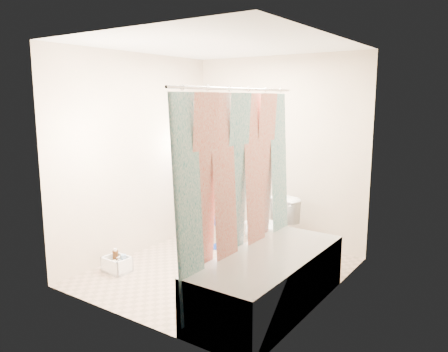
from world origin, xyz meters
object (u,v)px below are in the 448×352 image
Objects in this scene: bathtub at (269,279)px; plumber at (223,182)px; cleaning_caddy at (117,265)px; toilet at (269,228)px.

plumber reaches higher than bathtub.
bathtub reaches higher than cleaning_caddy.
bathtub is at bearing -44.65° from toilet.
cleaning_caddy is at bearing -172.71° from bathtub.
cleaning_caddy is at bearing -30.99° from plumber.
bathtub is 1.05× the size of plumber.
plumber is 1.62m from cleaning_caddy.
bathtub is 6.03× the size of cleaning_caddy.
plumber reaches higher than cleaning_caddy.
cleaning_caddy is (-0.45, -1.36, -0.75)m from plumber.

